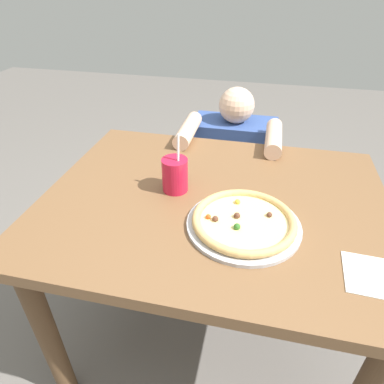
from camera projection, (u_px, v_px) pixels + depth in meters
name	position (u px, v px, depth m)	size (l,w,h in m)	color
ground_plane	(208.00, 330.00, 1.56)	(8.00, 8.00, 0.00)	#66605B
dining_table	(213.00, 224.00, 1.20)	(1.15, 0.91, 0.75)	brown
pizza_near	(244.00, 222.00, 1.00)	(0.34, 0.34, 0.04)	#B7B7BC
drink_cup_colored	(175.00, 175.00, 1.15)	(0.09, 0.09, 0.21)	red
paper_napkin	(377.00, 277.00, 0.85)	(0.16, 0.14, 0.00)	white
diner_seated	(231.00, 181.00, 1.87)	(0.45, 0.54, 0.92)	#333847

